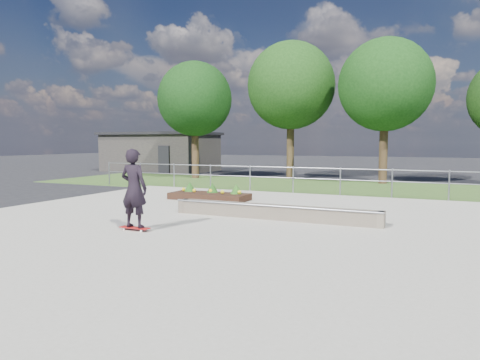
% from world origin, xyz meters
% --- Properties ---
extents(ground, '(120.00, 120.00, 0.00)m').
position_xyz_m(ground, '(0.00, 0.00, 0.00)').
color(ground, black).
rests_on(ground, ground).
extents(grass_verge, '(30.00, 8.00, 0.02)m').
position_xyz_m(grass_verge, '(0.00, 11.00, 0.01)').
color(grass_verge, '#324F1F').
rests_on(grass_verge, ground).
extents(concrete_slab, '(15.00, 15.00, 0.06)m').
position_xyz_m(concrete_slab, '(0.00, 0.00, 0.03)').
color(concrete_slab, gray).
rests_on(concrete_slab, ground).
extents(fence, '(20.06, 0.06, 1.20)m').
position_xyz_m(fence, '(0.00, 7.50, 0.77)').
color(fence, '#9899A0').
rests_on(fence, ground).
extents(building, '(8.40, 5.40, 3.00)m').
position_xyz_m(building, '(-14.00, 18.00, 1.51)').
color(building, '#2A2825').
rests_on(building, ground).
extents(tree_far_left, '(4.55, 4.55, 7.15)m').
position_xyz_m(tree_far_left, '(-8.00, 13.00, 4.85)').
color(tree_far_left, '#362315').
rests_on(tree_far_left, ground).
extents(tree_mid_left, '(5.25, 5.25, 8.25)m').
position_xyz_m(tree_mid_left, '(-2.50, 15.00, 5.61)').
color(tree_mid_left, '#322314').
rests_on(tree_mid_left, ground).
extents(tree_mid_right, '(4.90, 4.90, 7.70)m').
position_xyz_m(tree_mid_right, '(3.00, 14.00, 5.23)').
color(tree_mid_right, '#302013').
rests_on(tree_mid_right, ground).
extents(grind_ledge, '(6.00, 0.44, 0.43)m').
position_xyz_m(grind_ledge, '(1.35, 1.20, 0.26)').
color(grind_ledge, brown).
rests_on(grind_ledge, concrete_slab).
extents(planter_bed, '(3.00, 1.20, 0.61)m').
position_xyz_m(planter_bed, '(-2.24, 4.15, 0.24)').
color(planter_bed, black).
rests_on(planter_bed, concrete_slab).
extents(skateboarder, '(0.80, 0.49, 2.00)m').
position_xyz_m(skateboarder, '(-1.20, -1.68, 1.10)').
color(skateboarder, silver).
rests_on(skateboarder, concrete_slab).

